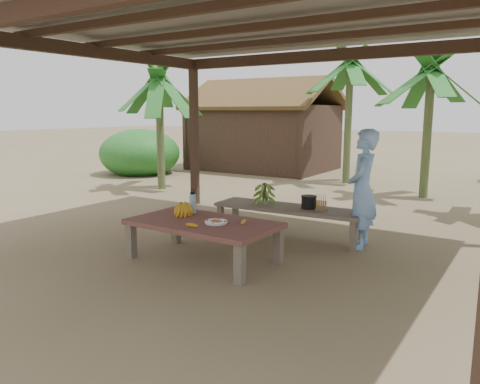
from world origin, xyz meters
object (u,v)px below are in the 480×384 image
Objects in this scene: work_table at (203,226)px; cooking_pot at (309,202)px; bench at (288,210)px; ripe_banana_bunch at (181,208)px; water_flask at (193,203)px; plate at (216,222)px; woman at (362,189)px.

cooking_pot is (0.67, 1.61, 0.10)m from work_table.
ripe_banana_bunch is at bearing -122.48° from bench.
water_flask reaches higher than cooking_pot.
ripe_banana_bunch is at bearing 167.88° from plate.
water_flask is 0.20× the size of woman.
ripe_banana_bunch reaches higher than plate.
bench is 1.61m from plate.
ripe_banana_bunch is (-0.45, 0.12, 0.16)m from work_table.
work_table is at bearing -37.26° from water_flask.
plate is at bearing -105.69° from cooking_pot.
bench is 1.39× the size of woman.
plate is at bearing -47.29° from woman.
work_table is at bearing 174.89° from plate.
bench is 1.15m from woman.
woman reaches higher than plate.
work_table is 2.19m from woman.
ripe_banana_bunch is 2.41m from woman.
plate is (0.21, -0.02, 0.08)m from work_table.
work_table is 0.55m from water_flask.
water_flask is (0.04, 0.19, 0.04)m from ripe_banana_bunch.
work_table is 0.22m from plate.
woman is at bearing 35.37° from water_flask.
work_table is 5.63× the size of water_flask.
woman reaches higher than bench.
water_flask is (-0.77, -1.26, 0.24)m from bench.
plate is (-0.15, -1.59, 0.12)m from bench.
bench is at bearing 84.47° from plate.
water_flask is (-0.62, 0.33, 0.12)m from plate.
water_flask is 1.53× the size of cooking_pot.
cooking_pot is at bearing 3.52° from bench.
plate is 1.29× the size of cooking_pot.
cooking_pot is 0.13× the size of woman.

